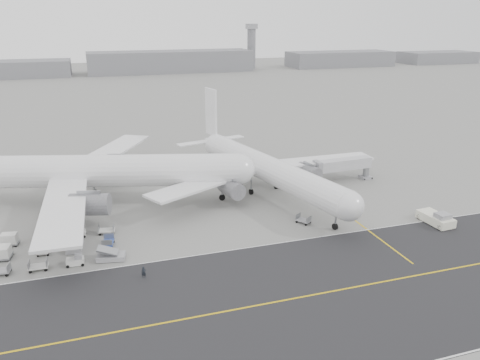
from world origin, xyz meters
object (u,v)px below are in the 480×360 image
object	(u,v)px
airliner_a	(89,171)
pushback_tug	(436,218)
jet_bridge	(344,165)
airliner_b	(265,168)
control_tower	(251,46)
ground_crew_a	(144,272)

from	to	relation	value
airliner_a	pushback_tug	distance (m)	67.11
airliner_a	jet_bridge	xyz separation A→B (m)	(55.03, -4.32, -2.76)
airliner_b	pushback_tug	size ratio (longest dim) A/B	6.09
jet_bridge	control_tower	bearing A→B (deg)	73.05
jet_bridge	ground_crew_a	xyz separation A→B (m)	(-48.47, -28.67, -2.96)
control_tower	airliner_a	size ratio (longest dim) A/B	0.48
airliner_b	pushback_tug	distance (m)	34.97
control_tower	pushback_tug	bearing A→B (deg)	-101.91
airliner_a	control_tower	bearing A→B (deg)	-10.47
jet_bridge	ground_crew_a	distance (m)	56.40
airliner_a	pushback_tug	xyz separation A→B (m)	(59.69, -30.16, -5.59)
airliner_a	airliner_b	size ratio (longest dim) A/B	1.19
airliner_b	jet_bridge	xyz separation A→B (m)	(19.43, 0.89, -1.67)
pushback_tug	ground_crew_a	distance (m)	53.21
control_tower	ground_crew_a	world-z (taller)	control_tower
airliner_a	ground_crew_a	bearing A→B (deg)	-153.23
ground_crew_a	jet_bridge	bearing A→B (deg)	38.44
control_tower	airliner_b	world-z (taller)	control_tower
control_tower	airliner_b	bearing A→B (deg)	-108.33
airliner_a	jet_bridge	world-z (taller)	airliner_a
pushback_tug	ground_crew_a	world-z (taller)	pushback_tug
airliner_a	airliner_b	xyz separation A→B (m)	(35.59, -5.21, -1.09)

